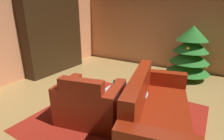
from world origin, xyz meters
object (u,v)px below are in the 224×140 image
armchair_red (90,104)px  book_stack_on_table (126,90)px  couch_red (155,115)px  decorated_tree (190,53)px  coffee_table (126,94)px  bottle_on_table (114,88)px  bookshelf_unit (57,34)px

armchair_red → book_stack_on_table: size_ratio=5.34×
couch_red → decorated_tree: bearing=89.2°
coffee_table → book_stack_on_table: bearing=-67.0°
coffee_table → bottle_on_table: (-0.14, -0.14, 0.13)m
bookshelf_unit → couch_red: bearing=-21.6°
book_stack_on_table → bottle_on_table: bearing=-143.6°
book_stack_on_table → bottle_on_table: bottle_on_table is taller
armchair_red → book_stack_on_table: 0.62m
armchair_red → bookshelf_unit: bearing=146.7°
couch_red → coffee_table: (-0.57, 0.17, 0.11)m
book_stack_on_table → armchair_red: bearing=-140.6°
bottle_on_table → decorated_tree: (0.75, 2.60, 0.15)m
armchair_red → book_stack_on_table: (0.45, 0.37, 0.20)m
bottle_on_table → book_stack_on_table: bearing=36.4°
book_stack_on_table → decorated_tree: bearing=76.6°
armchair_red → coffee_table: (0.44, 0.40, 0.12)m
bookshelf_unit → armchair_red: size_ratio=2.00×
bottle_on_table → decorated_tree: decorated_tree is taller
coffee_table → bottle_on_table: bottle_on_table is taller
bookshelf_unit → couch_red: 3.78m
bookshelf_unit → decorated_tree: size_ratio=1.63×
bookshelf_unit → bottle_on_table: bookshelf_unit is taller
armchair_red → decorated_tree: 3.07m
couch_red → armchair_red: bearing=-166.9°
bookshelf_unit → armchair_red: 3.01m
book_stack_on_table → decorated_tree: 2.57m
book_stack_on_table → decorated_tree: decorated_tree is taller
coffee_table → couch_red: bearing=-16.3°
decorated_tree → coffee_table: bearing=-103.8°
bookshelf_unit → bottle_on_table: size_ratio=10.07×
armchair_red → decorated_tree: (1.05, 2.86, 0.40)m
armchair_red → bottle_on_table: (0.30, 0.26, 0.25)m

